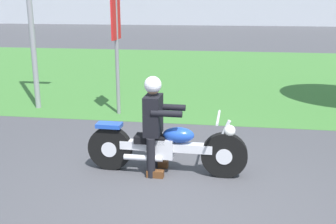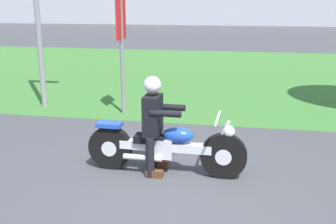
# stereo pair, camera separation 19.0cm
# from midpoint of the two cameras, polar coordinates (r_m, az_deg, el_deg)

# --- Properties ---
(ground) EXTENTS (120.00, 120.00, 0.00)m
(ground) POSITION_cam_midpoint_polar(r_m,az_deg,el_deg) (5.01, -0.43, -13.17)
(ground) COLOR #424247
(grass_verge) EXTENTS (60.00, 12.00, 0.01)m
(grass_verge) POSITION_cam_midpoint_polar(r_m,az_deg,el_deg) (13.93, 5.65, 5.52)
(grass_verge) COLOR #3D7533
(grass_verge) RESTS_ON ground
(motorcycle_lead) EXTENTS (2.29, 0.66, 0.88)m
(motorcycle_lead) POSITION_cam_midpoint_polar(r_m,az_deg,el_deg) (5.76, -1.18, -4.94)
(motorcycle_lead) COLOR black
(motorcycle_lead) RESTS_ON ground
(rider_lead) EXTENTS (0.55, 0.48, 1.40)m
(rider_lead) POSITION_cam_midpoint_polar(r_m,az_deg,el_deg) (5.66, -2.88, -0.79)
(rider_lead) COLOR black
(rider_lead) RESTS_ON ground
(sign_banner) EXTENTS (0.08, 0.60, 2.60)m
(sign_banner) POSITION_cam_midpoint_polar(r_m,az_deg,el_deg) (8.64, -7.92, 10.85)
(sign_banner) COLOR gray
(sign_banner) RESTS_ON ground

